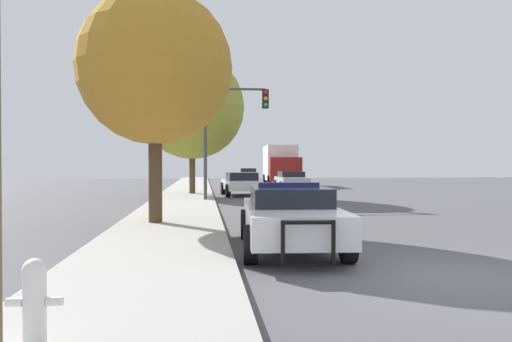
{
  "coord_description": "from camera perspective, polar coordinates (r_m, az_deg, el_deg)",
  "views": [
    {
      "loc": [
        -4.17,
        -7.51,
        1.82
      ],
      "look_at": [
        -1.36,
        18.64,
        1.43
      ],
      "focal_mm": 35.0,
      "sensor_mm": 36.0,
      "label": 1
    }
  ],
  "objects": [
    {
      "name": "tree_sidewalk_mid",
      "position": [
        28.76,
        -7.31,
        7.27
      ],
      "size": [
        5.95,
        5.95,
        7.89
      ],
      "color": "#4C3823",
      "rests_on": "sidewalk_left"
    },
    {
      "name": "traffic_light",
      "position": [
        23.72,
        -3.0,
        5.81
      ],
      "size": [
        3.08,
        0.35,
        5.38
      ],
      "color": "#424247",
      "rests_on": "sidewalk_left"
    },
    {
      "name": "car_background_oncoming",
      "position": [
        33.53,
        4.07,
        -1.05
      ],
      "size": [
        2.02,
        4.5,
        1.3
      ],
      "rotation": [
        0.0,
        0.0,
        3.13
      ],
      "color": "#B7B7BC",
      "rests_on": "ground_plane"
    },
    {
      "name": "sidewalk_left",
      "position": [
        7.77,
        -13.15,
        -12.23
      ],
      "size": [
        3.0,
        110.0,
        0.13
      ],
      "color": "#A3A099",
      "rests_on": "ground_plane"
    },
    {
      "name": "car_background_midblock",
      "position": [
        28.34,
        -1.7,
        -1.38
      ],
      "size": [
        2.24,
        4.21,
        1.33
      ],
      "rotation": [
        0.0,
        0.0,
        0.06
      ],
      "color": "silver",
      "rests_on": "ground_plane"
    },
    {
      "name": "ground_plane",
      "position": [
        8.78,
        22.84,
        -11.18
      ],
      "size": [
        110.0,
        110.0,
        0.0
      ],
      "primitive_type": "plane",
      "color": "#4F4F54"
    },
    {
      "name": "car_background_distant",
      "position": [
        50.94,
        -0.93,
        -0.37
      ],
      "size": [
        2.14,
        4.47,
        1.36
      ],
      "rotation": [
        0.0,
        0.0,
        -0.05
      ],
      "color": "#B7B7BC",
      "rests_on": "ground_plane"
    },
    {
      "name": "police_car",
      "position": [
        10.67,
        3.87,
        -5.01
      ],
      "size": [
        2.24,
        5.07,
        1.41
      ],
      "rotation": [
        0.0,
        0.0,
        3.08
      ],
      "color": "white",
      "rests_on": "ground_plane"
    },
    {
      "name": "box_truck",
      "position": [
        40.95,
        2.84,
        0.75
      ],
      "size": [
        2.88,
        7.25,
        3.31
      ],
      "rotation": [
        0.0,
        0.0,
        3.1
      ],
      "color": "maroon",
      "rests_on": "ground_plane"
    },
    {
      "name": "fire_hydrant",
      "position": [
        5.21,
        -23.97,
        -13.2
      ],
      "size": [
        0.51,
        0.22,
        0.81
      ],
      "color": "white",
      "rests_on": "sidewalk_left"
    },
    {
      "name": "tree_sidewalk_near",
      "position": [
        14.91,
        -11.47,
        11.49
      ],
      "size": [
        4.45,
        4.45,
        6.69
      ],
      "color": "#4C3823",
      "rests_on": "sidewalk_left"
    }
  ]
}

